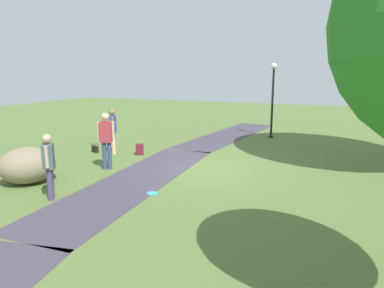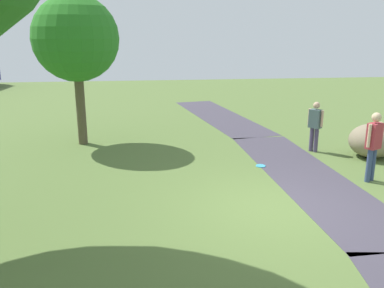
# 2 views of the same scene
# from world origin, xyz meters

# --- Properties ---
(ground_plane) EXTENTS (48.00, 48.00, 0.00)m
(ground_plane) POSITION_xyz_m (0.00, 0.00, 0.00)
(ground_plane) COLOR #546B34
(footpath_segment_near) EXTENTS (8.18, 2.95, 0.01)m
(footpath_segment_near) POSITION_xyz_m (-6.03, -1.11, 0.00)
(footpath_segment_near) COLOR #403A47
(footpath_segment_near) RESTS_ON ground
(footpath_segment_mid) EXTENTS (8.06, 2.17, 0.01)m
(footpath_segment_mid) POSITION_xyz_m (1.93, -1.51, 0.00)
(footpath_segment_mid) COLOR #403A47
(footpath_segment_mid) RESTS_ON ground
(lamp_post) EXTENTS (0.28, 0.28, 3.38)m
(lamp_post) POSITION_xyz_m (-6.08, 0.87, 2.10)
(lamp_post) COLOR black
(lamp_post) RESTS_ON ground
(lawn_boulder) EXTENTS (2.01, 1.99, 1.00)m
(lawn_boulder) POSITION_xyz_m (3.27, -4.14, 0.50)
(lawn_boulder) COLOR #84765C
(lawn_boulder) RESTS_ON ground
(woman_with_handbag) EXTENTS (0.46, 0.39, 1.66)m
(woman_with_handbag) POSITION_xyz_m (-0.60, -4.01, 0.96)
(woman_with_handbag) COLOR beige
(woman_with_handbag) RESTS_ON ground
(man_near_boulder) EXTENTS (0.44, 0.41, 1.58)m
(man_near_boulder) POSITION_xyz_m (4.01, -2.62, 0.91)
(man_near_boulder) COLOR #4B4161
(man_near_boulder) RESTS_ON ground
(passerby_on_path) EXTENTS (0.38, 0.47, 1.77)m
(passerby_on_path) POSITION_xyz_m (1.29, -2.96, 1.04)
(passerby_on_path) COLOR #35466D
(passerby_on_path) RESTS_ON ground
(handbag_on_grass) EXTENTS (0.36, 0.36, 0.31)m
(handbag_on_grass) POSITION_xyz_m (-0.50, -4.79, 0.14)
(handbag_on_grass) COLOR black
(handbag_on_grass) RESTS_ON ground
(backpack_by_boulder) EXTENTS (0.35, 0.34, 0.40)m
(backpack_by_boulder) POSITION_xyz_m (2.98, -5.26, 0.19)
(backpack_by_boulder) COLOR maroon
(backpack_by_boulder) RESTS_ON ground
(spare_backpack_on_lawn) EXTENTS (0.35, 0.34, 0.40)m
(spare_backpack_on_lawn) POSITION_xyz_m (-0.81, -3.03, 0.19)
(spare_backpack_on_lawn) COLOR maroon
(spare_backpack_on_lawn) RESTS_ON ground
(frisbee_on_grass) EXTENTS (0.27, 0.27, 0.02)m
(frisbee_on_grass) POSITION_xyz_m (2.77, -0.55, 0.01)
(frisbee_on_grass) COLOR #35A3CD
(frisbee_on_grass) RESTS_ON ground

